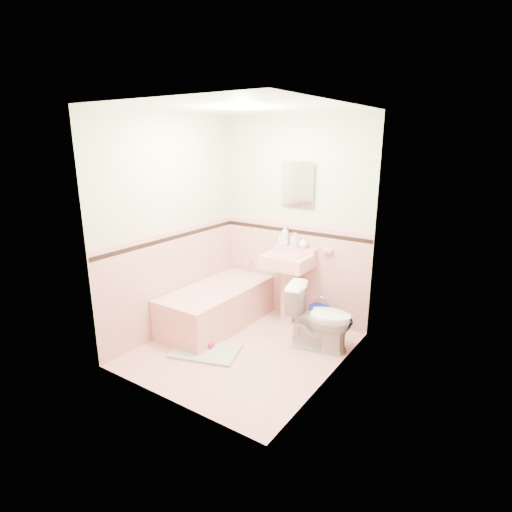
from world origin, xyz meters
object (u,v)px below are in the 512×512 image
Objects in this scene: soap_bottle_mid at (295,240)px; bucket at (319,316)px; medicine_cabinet at (298,184)px; shoe at (207,344)px; soap_bottle_right at (303,242)px; toilet at (320,317)px; bathtub at (217,307)px; soap_bottle_left at (285,235)px; sink at (287,289)px.

soap_bottle_mid is 0.68× the size of bucket.
medicine_cabinet reaches higher than shoe.
medicine_cabinet reaches higher than soap_bottle_right.
shoe is (-1.00, -0.72, -0.30)m from toilet.
soap_bottle_right reaches higher than bathtub.
medicine_cabinet is at bearing 165.02° from soap_bottle_right.
shoe is at bearing -106.78° from soap_bottle_mid.
bucket is 1.43m from shoe.
soap_bottle_mid is at bearing 180.00° from soap_bottle_right.
soap_bottle_right is at bearing 0.00° from soap_bottle_left.
toilet reaches higher than bathtub.
soap_bottle_right is (0.11, 0.18, 0.57)m from sink.
soap_bottle_right is (0.26, 0.00, -0.06)m from soap_bottle_left.
toilet is at bearing 7.27° from bathtub.
toilet is at bearing -35.45° from soap_bottle_left.
bathtub is 10.39× the size of soap_bottle_right.
bucket is at bearing -12.95° from medicine_cabinet.
bucket is 1.70× the size of shoe.
sink is 0.61m from soap_bottle_right.
soap_bottle_left is at bearing 180.00° from soap_bottle_right.
sink is 1.91× the size of medicine_cabinet.
bathtub is at bearing -133.65° from soap_bottle_mid.
shoe is (-0.77, -1.20, -0.07)m from bucket.
soap_bottle_left is (0.53, 0.71, 0.84)m from bathtub.
soap_bottle_left is (-0.15, 0.18, 0.63)m from sink.
shoe is at bearing -61.70° from bathtub.
shoe is at bearing -106.52° from medicine_cabinet.
sink is 6.10× the size of soap_bottle_right.
bucket reaches higher than shoe.
soap_bottle_right is at bearing 0.00° from soap_bottle_mid.
soap_bottle_left is at bearing 53.02° from bathtub.
soap_bottle_mid is (0.14, 0.00, -0.04)m from soap_bottle_left.
toilet is at bearing -30.47° from sink.
soap_bottle_left reaches higher than bucket.
soap_bottle_left is 0.36× the size of toilet.
soap_bottle_left is at bearing 180.00° from soap_bottle_mid.
soap_bottle_right is at bearing 58.08° from sink.
toilet reaches higher than shoe.
bathtub is at bearing -126.98° from soap_bottle_left.
shoe is at bearing 112.53° from toilet.
bucket is (0.38, -0.09, -1.57)m from medicine_cabinet.
medicine_cabinet is 0.65m from soap_bottle_left.
medicine_cabinet reaches higher than bucket.
medicine_cabinet is 1.79× the size of bucket.
soap_bottle_right is at bearing 67.61° from shoe.
toilet is at bearing -64.25° from bucket.
bucket is at bearing -8.58° from soap_bottle_mid.
shoe is at bearing -100.67° from soap_bottle_left.
sink is at bearing -51.07° from soap_bottle_left.
soap_bottle_mid reaches higher than soap_bottle_right.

